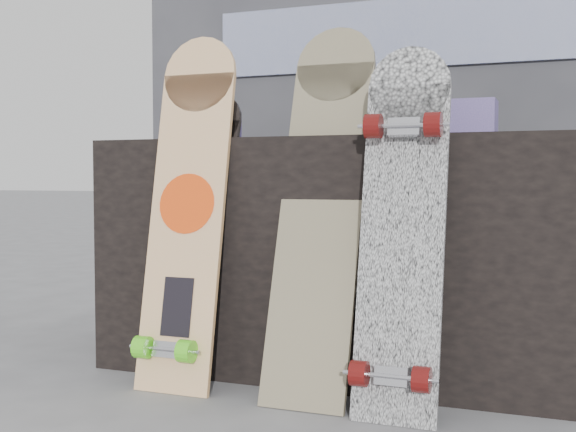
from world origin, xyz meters
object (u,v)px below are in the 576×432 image
at_px(vendor_table, 339,255).
at_px(longboard_geisha, 189,199).
at_px(longboard_celtic, 322,195).
at_px(skateboard_dark, 192,229).
at_px(longboard_cascadia, 402,223).

xyz_separation_m(vendor_table, longboard_geisha, (-0.40, -0.35, 0.20)).
height_order(longboard_celtic, skateboard_dark, longboard_celtic).
xyz_separation_m(longboard_geisha, longboard_cascadia, (0.71, -0.06, -0.06)).
bearing_deg(longboard_celtic, vendor_table, 96.78).
bearing_deg(vendor_table, skateboard_dark, -143.74).
height_order(longboard_celtic, longboard_cascadia, longboard_celtic).
bearing_deg(longboard_celtic, longboard_cascadia, -24.31).
height_order(vendor_table, longboard_cascadia, longboard_cascadia).
xyz_separation_m(longboard_geisha, skateboard_dark, (-0.01, 0.05, -0.10)).
bearing_deg(longboard_celtic, skateboard_dark, -177.91).
relative_size(longboard_geisha, skateboard_dark, 1.17).
distance_m(longboard_geisha, longboard_celtic, 0.44).
height_order(longboard_cascadia, skateboard_dark, longboard_cascadia).
distance_m(longboard_cascadia, skateboard_dark, 0.73).
height_order(longboard_geisha, longboard_celtic, longboard_celtic).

